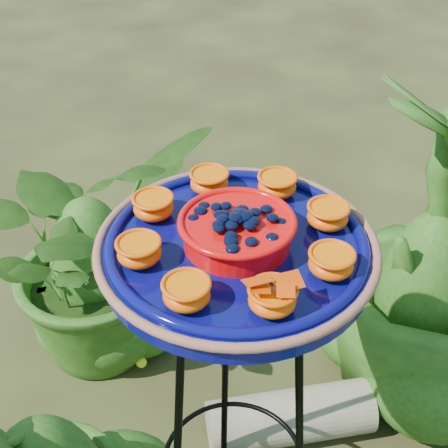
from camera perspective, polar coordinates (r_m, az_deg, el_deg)
The scene contains 5 objects.
tripod_stand at distance 1.44m, azimuth 0.96°, elevation -15.37°, with size 0.41×0.41×0.98m.
feeder_dish at distance 1.13m, azimuth 1.18°, elevation -1.84°, with size 0.57×0.57×0.12m.
driftwood_log at distance 2.05m, azimuth 6.06°, elevation -17.13°, with size 0.17×0.17×0.51m, color gray.
shrub_back_left at distance 2.13m, azimuth -12.10°, elevation -2.22°, with size 0.76×0.66×0.85m, color #214A13.
shrub_back_right at distance 1.97m, azimuth 18.52°, elevation -2.72°, with size 0.60×0.60×1.08m, color #214A13.
Camera 1 is at (-0.03, -0.99, 1.73)m, focal length 50.00 mm.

